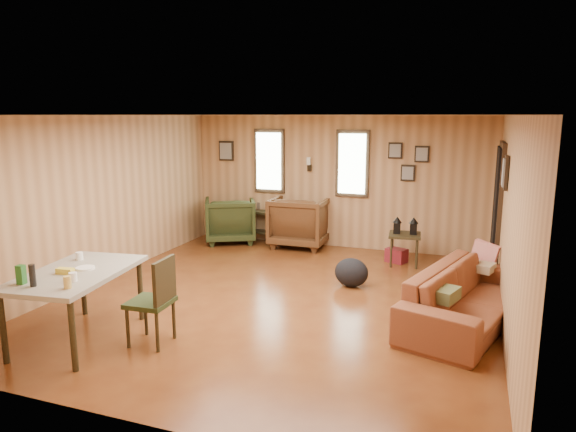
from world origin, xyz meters
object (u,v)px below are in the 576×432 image
(sofa, at_px, (468,288))
(recliner_brown, at_px, (300,219))
(side_table, at_px, (405,232))
(recliner_green, at_px, (230,218))
(dining_table, at_px, (75,278))
(end_table, at_px, (263,219))

(sofa, xyz_separation_m, recliner_brown, (-2.97, 2.80, 0.07))
(recliner_brown, bearing_deg, side_table, 162.28)
(recliner_green, bearing_deg, recliner_brown, 157.57)
(side_table, bearing_deg, recliner_brown, 163.41)
(recliner_green, bearing_deg, dining_table, 67.25)
(sofa, height_order, side_table, sofa)
(sofa, relative_size, dining_table, 1.40)
(sofa, distance_m, recliner_brown, 4.09)
(recliner_green, height_order, dining_table, dining_table)
(recliner_brown, distance_m, side_table, 2.06)
(recliner_green, bearing_deg, sofa, 120.57)
(dining_table, bearing_deg, recliner_brown, 70.67)
(recliner_brown, height_order, recliner_green, recliner_brown)
(recliner_brown, bearing_deg, dining_table, 77.15)
(recliner_brown, xyz_separation_m, recliner_green, (-1.38, -0.13, -0.04))
(recliner_brown, height_order, dining_table, recliner_brown)
(recliner_brown, relative_size, end_table, 1.39)
(end_table, relative_size, dining_table, 0.46)
(side_table, bearing_deg, recliner_green, 172.27)
(end_table, bearing_deg, dining_table, -91.65)
(recliner_green, xyz_separation_m, dining_table, (0.41, -4.55, 0.23))
(end_table, height_order, dining_table, dining_table)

